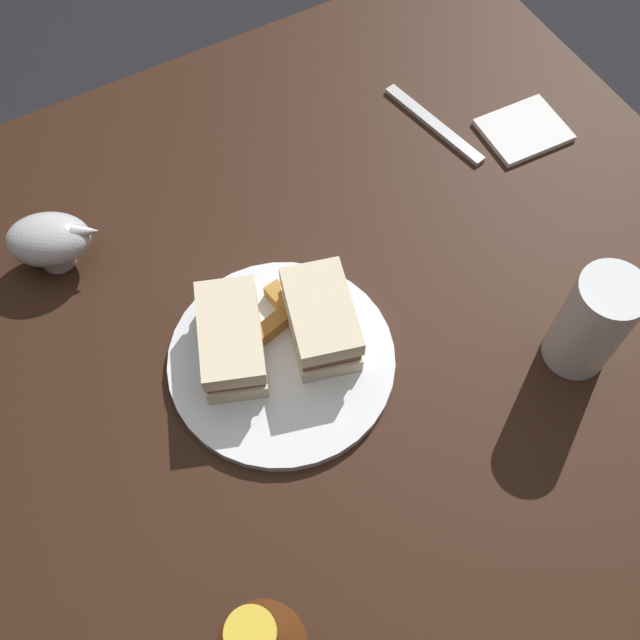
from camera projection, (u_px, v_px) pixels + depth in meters
ground_plane at (341, 479)px, 1.51m from camera, size 6.00×6.00×0.00m
dining_table at (347, 414)px, 1.20m from camera, size 1.00×0.98×0.72m
plate at (282, 360)px, 0.84m from camera, size 0.26×0.26×0.01m
sandwich_half_left at (321, 320)px, 0.82m from camera, size 0.10×0.13×0.06m
sandwich_half_right at (231, 339)px, 0.81m from camera, size 0.11×0.14×0.06m
potato_wedge_front at (283, 301)px, 0.86m from camera, size 0.03×0.05×0.02m
potato_wedge_middle at (317, 313)px, 0.85m from camera, size 0.03×0.05×0.02m
potato_wedge_back at (270, 329)px, 0.84m from camera, size 0.05×0.03×0.02m
pint_glass at (590, 326)px, 0.80m from camera, size 0.07×0.07×0.14m
gravy_boat at (50, 240)px, 0.87m from camera, size 0.12×0.11×0.07m
napkin at (524, 130)px, 1.01m from camera, size 0.11×0.10×0.01m
fork at (434, 124)px, 1.02m from camera, size 0.05×0.18×0.01m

